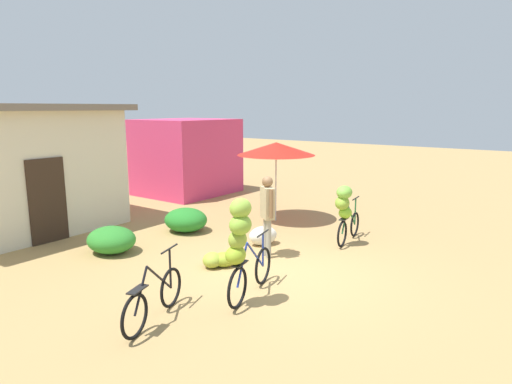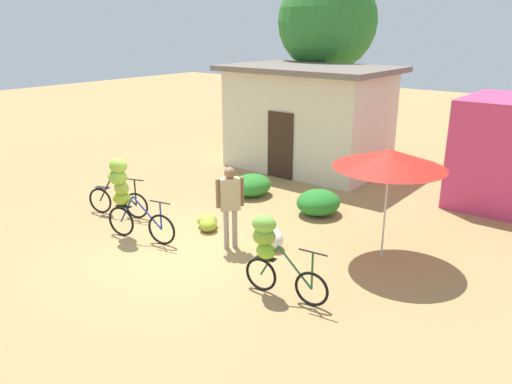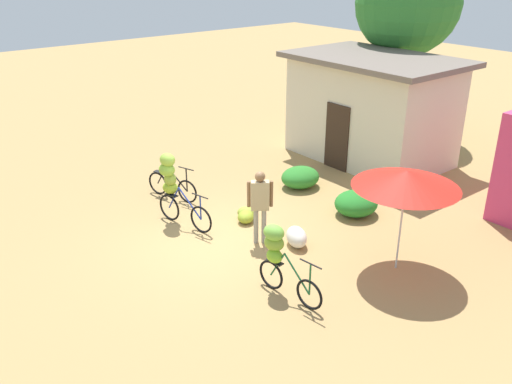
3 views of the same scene
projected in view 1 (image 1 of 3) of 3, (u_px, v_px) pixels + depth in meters
ground_plane at (278, 273)px, 8.51m from camera, size 60.00×60.00×0.00m
building_low at (13, 169)px, 11.05m from camera, size 5.17×3.47×3.24m
shop_pink at (187, 157)px, 16.26m from camera, size 3.20×2.80×2.73m
hedge_bush_front_left at (111, 240)px, 9.67m from camera, size 0.99×1.13×0.58m
hedge_bush_front_right at (186, 220)px, 11.33m from camera, size 1.03×1.14×0.61m
market_umbrella at (276, 149)px, 12.07m from camera, size 2.14×2.14×2.21m
bicycle_leftmost at (154, 299)px, 6.55m from camera, size 1.60×0.57×0.98m
bicycle_near_pile at (242, 242)px, 7.01m from camera, size 1.72×0.59×1.78m
bicycle_center_loaded at (345, 208)px, 10.11m from camera, size 1.58×0.45×1.42m
banana_pile_on_ground at (218, 260)px, 8.82m from camera, size 0.78×0.75×0.30m
produce_sack at (263, 236)px, 10.23m from camera, size 0.82×0.70×0.44m
person_vendor at (267, 208)px, 9.25m from camera, size 0.40×0.48×1.75m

